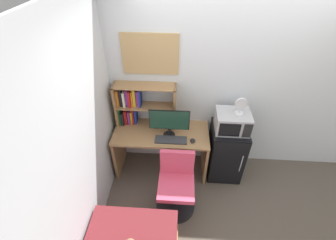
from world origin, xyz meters
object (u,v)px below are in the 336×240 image
(mini_fridge, at_px, (226,152))
(microwave, at_px, (232,121))
(keyboard, at_px, (171,140))
(desk_chair, at_px, (176,186))
(hutch_bookshelf, at_px, (136,104))
(desk_fan, at_px, (241,105))
(computer_mouse, at_px, (193,141))
(wall_corkboard, at_px, (150,54))
(monitor, at_px, (169,121))

(mini_fridge, distance_m, microwave, 0.57)
(keyboard, distance_m, desk_chair, 0.61)
(hutch_bookshelf, bearing_deg, desk_fan, -8.16)
(microwave, bearing_deg, computer_mouse, -162.19)
(hutch_bookshelf, bearing_deg, wall_corkboard, 23.31)
(keyboard, height_order, microwave, microwave)
(computer_mouse, xyz_separation_m, microwave, (0.51, 0.16, 0.23))
(desk_fan, bearing_deg, desk_chair, -141.73)
(microwave, height_order, desk_fan, desk_fan)
(computer_mouse, height_order, microwave, microwave)
(microwave, height_order, desk_chair, microwave)
(keyboard, distance_m, wall_corkboard, 1.14)
(keyboard, distance_m, desk_fan, 1.01)
(wall_corkboard, bearing_deg, monitor, -52.76)
(hutch_bookshelf, relative_size, wall_corkboard, 1.18)
(hutch_bookshelf, height_order, microwave, hutch_bookshelf)
(hutch_bookshelf, height_order, desk_fan, hutch_bookshelf)
(microwave, bearing_deg, wall_corkboard, 165.52)
(monitor, bearing_deg, microwave, 4.20)
(keyboard, xyz_separation_m, desk_chair, (0.10, -0.45, -0.40))
(keyboard, xyz_separation_m, wall_corkboard, (-0.29, 0.45, 1.01))
(keyboard, distance_m, computer_mouse, 0.29)
(hutch_bookshelf, distance_m, desk_fan, 1.39)
(monitor, height_order, mini_fridge, monitor)
(wall_corkboard, bearing_deg, hutch_bookshelf, -156.69)
(monitor, xyz_separation_m, desk_fan, (0.89, 0.06, 0.26))
(keyboard, height_order, desk_chair, desk_chair)
(monitor, relative_size, mini_fridge, 0.61)
(monitor, distance_m, microwave, 0.84)
(hutch_bookshelf, xyz_separation_m, computer_mouse, (0.80, -0.36, -0.32))
(wall_corkboard, bearing_deg, mini_fridge, -14.62)
(mini_fridge, height_order, desk_fan, desk_fan)
(desk_fan, bearing_deg, computer_mouse, -164.40)
(mini_fridge, relative_size, wall_corkboard, 1.22)
(keyboard, distance_m, mini_fridge, 0.89)
(desk_chair, bearing_deg, wall_corkboard, 113.60)
(computer_mouse, relative_size, microwave, 0.21)
(hutch_bookshelf, height_order, desk_chair, hutch_bookshelf)
(monitor, distance_m, computer_mouse, 0.41)
(computer_mouse, height_order, wall_corkboard, wall_corkboard)
(hutch_bookshelf, height_order, wall_corkboard, wall_corkboard)
(hutch_bookshelf, relative_size, mini_fridge, 0.97)
(desk_chair, bearing_deg, computer_mouse, 66.30)
(computer_mouse, relative_size, desk_chair, 0.11)
(mini_fridge, xyz_separation_m, microwave, (0.00, 0.00, 0.57))
(hutch_bookshelf, distance_m, monitor, 0.55)
(computer_mouse, bearing_deg, mini_fridge, 17.51)
(monitor, relative_size, computer_mouse, 5.77)
(keyboard, height_order, computer_mouse, computer_mouse)
(monitor, xyz_separation_m, mini_fridge, (0.84, 0.06, -0.57))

